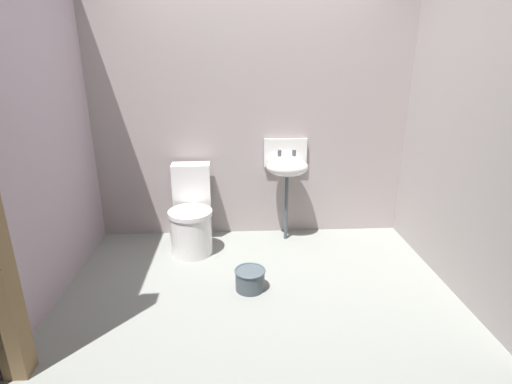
% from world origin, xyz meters
% --- Properties ---
extents(ground_plane, '(3.44, 2.42, 0.08)m').
position_xyz_m(ground_plane, '(0.00, 0.00, -0.04)').
color(ground_plane, gray).
extents(wall_back, '(3.44, 0.10, 2.48)m').
position_xyz_m(wall_back, '(0.00, 1.06, 1.24)').
color(wall_back, '#A09392').
rests_on(wall_back, ground).
extents(wall_left, '(0.10, 2.22, 2.48)m').
position_xyz_m(wall_left, '(-1.57, 0.10, 1.24)').
color(wall_left, '#9F8D98').
rests_on(wall_left, ground).
extents(wall_right, '(0.10, 2.22, 2.48)m').
position_xyz_m(wall_right, '(1.57, 0.10, 1.24)').
color(wall_right, '#A29997').
rests_on(wall_right, ground).
extents(toilet_near_wall, '(0.41, 0.60, 0.78)m').
position_xyz_m(toilet_near_wall, '(-0.58, 0.66, 0.32)').
color(toilet_near_wall, white).
rests_on(toilet_near_wall, ground).
extents(sink, '(0.42, 0.34, 0.99)m').
position_xyz_m(sink, '(0.33, 0.85, 0.75)').
color(sink, '#454E55').
rests_on(sink, ground).
extents(bucket, '(0.25, 0.25, 0.17)m').
position_xyz_m(bucket, '(-0.06, -0.07, 0.09)').
color(bucket, '#454E55').
rests_on(bucket, ground).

